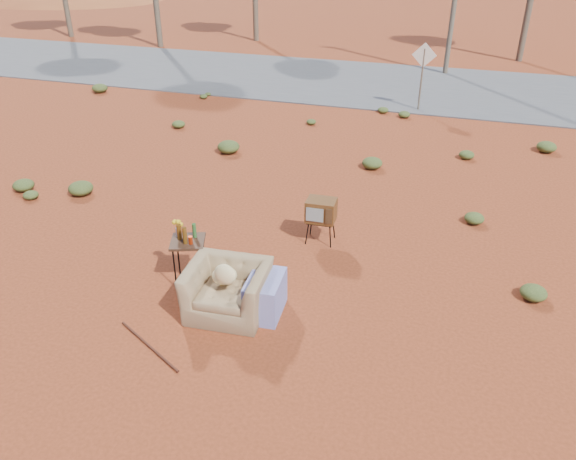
% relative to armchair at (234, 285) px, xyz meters
% --- Properties ---
extents(ground, '(140.00, 140.00, 0.00)m').
position_rel_armchair_xyz_m(ground, '(0.11, 0.03, -0.52)').
color(ground, '#94391D').
rests_on(ground, ground).
extents(highway, '(140.00, 7.00, 0.04)m').
position_rel_armchair_xyz_m(highway, '(0.11, 15.03, -0.50)').
color(highway, '#565659').
rests_on(highway, ground).
extents(armchair, '(1.53, 1.05, 1.11)m').
position_rel_armchair_xyz_m(armchair, '(0.00, 0.00, 0.00)').
color(armchair, '#8E714D').
rests_on(armchair, ground).
extents(tv_unit, '(0.58, 0.48, 0.90)m').
position_rel_armchair_xyz_m(tv_unit, '(0.73, 2.62, 0.15)').
color(tv_unit, black).
rests_on(tv_unit, ground).
extents(side_table, '(0.73, 0.73, 1.13)m').
position_rel_armchair_xyz_m(side_table, '(-1.13, 0.61, 0.32)').
color(side_table, '#3C2215').
rests_on(side_table, ground).
extents(rusty_bar, '(1.36, 0.76, 0.04)m').
position_rel_armchair_xyz_m(rusty_bar, '(-0.90, -1.20, -0.50)').
color(rusty_bar, '#4F2115').
rests_on(rusty_bar, ground).
extents(road_sign, '(0.78, 0.06, 2.19)m').
position_rel_armchair_xyz_m(road_sign, '(1.61, 12.03, 0.99)').
color(road_sign, brown).
rests_on(road_sign, ground).
extents(scrub_patch, '(17.49, 8.07, 0.33)m').
position_rel_armchair_xyz_m(scrub_patch, '(-0.71, 4.44, -0.38)').
color(scrub_patch, '#4B5927').
rests_on(scrub_patch, ground).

